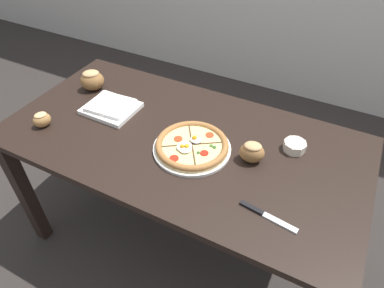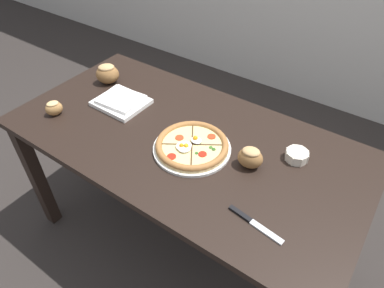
# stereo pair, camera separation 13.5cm
# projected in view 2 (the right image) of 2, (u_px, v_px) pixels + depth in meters

# --- Properties ---
(ground_plane) EXTENTS (12.00, 12.00, 0.00)m
(ground_plane) POSITION_uv_depth(u_px,v_px,m) (185.00, 237.00, 1.92)
(ground_plane) COLOR #2D2826
(dining_table) EXTENTS (1.51, 0.78, 0.74)m
(dining_table) POSITION_uv_depth(u_px,v_px,m) (183.00, 154.00, 1.49)
(dining_table) COLOR black
(dining_table) RESTS_ON ground_plane
(pizza) EXTENTS (0.31, 0.31, 0.05)m
(pizza) POSITION_uv_depth(u_px,v_px,m) (192.00, 146.00, 1.36)
(pizza) COLOR white
(pizza) RESTS_ON dining_table
(ramekin_bowl) EXTENTS (0.09, 0.09, 0.04)m
(ramekin_bowl) POSITION_uv_depth(u_px,v_px,m) (297.00, 155.00, 1.31)
(ramekin_bowl) COLOR silver
(ramekin_bowl) RESTS_ON dining_table
(napkin_folded) EXTENTS (0.23, 0.20, 0.04)m
(napkin_folded) POSITION_uv_depth(u_px,v_px,m) (121.00, 101.00, 1.60)
(napkin_folded) COLOR white
(napkin_folded) RESTS_ON dining_table
(bread_piece_near) EXTENTS (0.11, 0.09, 0.09)m
(bread_piece_near) POSITION_uv_depth(u_px,v_px,m) (250.00, 157.00, 1.27)
(bread_piece_near) COLOR olive
(bread_piece_near) RESTS_ON dining_table
(bread_piece_mid) EXTENTS (0.08, 0.09, 0.07)m
(bread_piece_mid) POSITION_uv_depth(u_px,v_px,m) (54.00, 108.00, 1.52)
(bread_piece_mid) COLOR #B27F47
(bread_piece_mid) RESTS_ON dining_table
(bread_piece_far) EXTENTS (0.14, 0.14, 0.10)m
(bread_piece_far) POSITION_uv_depth(u_px,v_px,m) (107.00, 74.00, 1.71)
(bread_piece_far) COLOR olive
(bread_piece_far) RESTS_ON dining_table
(knife_main) EXTENTS (0.21, 0.05, 0.01)m
(knife_main) POSITION_uv_depth(u_px,v_px,m) (254.00, 224.00, 1.10)
(knife_main) COLOR silver
(knife_main) RESTS_ON dining_table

